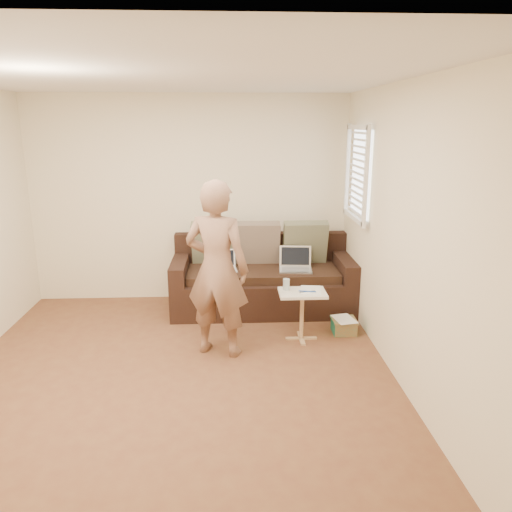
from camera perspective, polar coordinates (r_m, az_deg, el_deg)
The scene contains 18 objects.
floor at distance 4.62m, azimuth -9.36°, elevation -14.18°, with size 4.50×4.50×0.00m, color brown.
ceiling at distance 4.05m, azimuth -11.03°, elevation 19.91°, with size 4.50×4.50×0.00m, color white.
wall_back at distance 6.34m, azimuth -7.68°, elevation 6.47°, with size 4.00×4.00×0.00m, color beige.
wall_front at distance 2.06m, azimuth -17.85°, elevation -13.13°, with size 4.00×4.00×0.00m, color beige.
wall_right at distance 4.36m, azimuth 16.92°, elevation 1.97°, with size 4.50×4.50×0.00m, color beige.
window_blinds at distance 5.70m, azimuth 11.72°, elevation 9.38°, with size 0.12×0.88×1.08m, color white, non-canonical shape.
sofa at distance 6.06m, azimuth 0.76°, elevation -2.29°, with size 2.20×0.95×0.85m, color black, non-canonical shape.
pillow_left at distance 6.20m, azimuth -4.92°, elevation 1.53°, with size 0.55×0.14×0.55m, color #5D644A, non-canonical shape.
pillow_mid at distance 6.16m, azimuth 0.19°, elevation 1.51°, with size 0.55×0.14×0.55m, color brown, non-canonical shape.
pillow_right at distance 6.22m, azimuth 5.72°, elevation 1.57°, with size 0.55×0.14×0.55m, color #5D644A, non-canonical shape.
laptop_silver at distance 5.96m, azimuth 4.62°, elevation -1.72°, with size 0.39×0.28×0.26m, color #B7BABC, non-canonical shape.
laptop_white at distance 5.96m, azimuth -3.84°, elevation -1.68°, with size 0.33×0.24×0.24m, color white, non-canonical shape.
person at distance 4.78m, azimuth -4.55°, elevation -1.53°, with size 0.64×0.43×1.76m, color brown.
side_table at distance 5.27m, azimuth 5.33°, elevation -6.90°, with size 0.49×0.34×0.54m, color silver, non-canonical shape.
drinking_glass at distance 5.20m, azimuth 3.53°, elevation -3.31°, with size 0.07×0.07×0.12m, color silver, non-canonical shape.
scissors at distance 5.16m, azimuth 5.98°, elevation -4.12°, with size 0.18×0.10×0.02m, color silver, non-canonical shape.
paper_on_table at distance 5.23m, azimuth 6.38°, elevation -3.95°, with size 0.21×0.30×0.00m, color white, non-canonical shape.
striped_box at distance 5.56m, azimuth 10.15°, elevation -7.98°, with size 0.26×0.26×0.17m, color #CB5A1E, non-canonical shape.
Camera 1 is at (0.53, -4.00, 2.25)m, focal length 34.49 mm.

